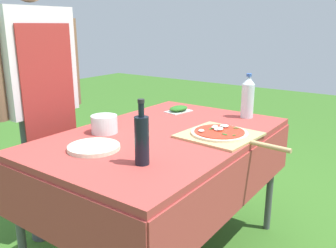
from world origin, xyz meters
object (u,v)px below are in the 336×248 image
person_cook (38,88)px  pizza_on_peel (221,134)px  herb_container (179,109)px  plate_stack (94,147)px  prep_table (162,147)px  water_bottle (248,97)px  mixing_tub (104,124)px  oil_bottle (142,139)px

person_cook → pizza_on_peel: 1.12m
herb_container → plate_stack: size_ratio=0.76×
person_cook → herb_container: size_ratio=8.66×
prep_table → herb_container: (0.46, 0.20, 0.10)m
water_bottle → plate_stack: water_bottle is taller
plate_stack → pizza_on_peel: bearing=-36.8°
pizza_on_peel → herb_container: size_ratio=3.07×
person_cook → pizza_on_peel: person_cook is taller
person_cook → mixing_tub: bearing=95.5°
pizza_on_peel → water_bottle: size_ratio=2.09×
person_cook → plate_stack: person_cook is taller
person_cook → oil_bottle: person_cook is taller
pizza_on_peel → plate_stack: size_ratio=2.34×
oil_bottle → water_bottle: 0.99m
herb_container → water_bottle: bearing=-73.8°
herb_container → prep_table: bearing=-156.1°
pizza_on_peel → herb_container: bearing=60.3°
herb_container → pizza_on_peel: bearing=-123.9°
pizza_on_peel → oil_bottle: size_ratio=2.08×
mixing_tub → pizza_on_peel: bearing=-60.8°
plate_stack → water_bottle: bearing=-19.1°
pizza_on_peel → mixing_tub: mixing_tub is taller
herb_container → plate_stack: (-0.86, -0.09, -0.01)m
person_cook → oil_bottle: size_ratio=5.87×
oil_bottle → mixing_tub: oil_bottle is taller
oil_bottle → prep_table: bearing=25.5°
prep_table → herb_container: bearing=23.9°
herb_container → mixing_tub: mixing_tub is taller
prep_table → mixing_tub: size_ratio=10.00×
water_bottle → mixing_tub: water_bottle is taller
oil_bottle → mixing_tub: bearing=63.2°
mixing_tub → water_bottle: bearing=-33.0°
herb_container → mixing_tub: bearing=174.7°
oil_bottle → mixing_tub: size_ratio=1.96×
prep_table → mixing_tub: mixing_tub is taller
water_bottle → plate_stack: size_ratio=1.12×
water_bottle → person_cook: bearing=129.5°
person_cook → plate_stack: (-0.17, -0.64, -0.19)m
prep_table → water_bottle: 0.67m
water_bottle → plate_stack: 1.05m
person_cook → mixing_tub: size_ratio=11.50×
prep_table → water_bottle: water_bottle is taller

